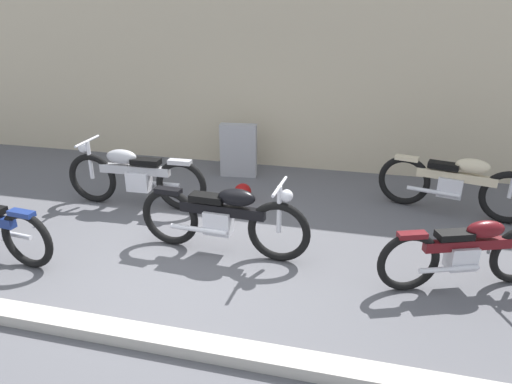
% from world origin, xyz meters
% --- Properties ---
extents(ground_plane, '(40.00, 40.00, 0.00)m').
position_xyz_m(ground_plane, '(0.00, 0.00, 0.00)').
color(ground_plane, '#56565B').
extents(building_wall, '(18.00, 0.30, 3.54)m').
position_xyz_m(building_wall, '(0.00, 4.07, 1.77)').
color(building_wall, beige).
rests_on(building_wall, ground_plane).
extents(curb_strip, '(18.00, 0.24, 0.12)m').
position_xyz_m(curb_strip, '(0.00, -1.27, 0.06)').
color(curb_strip, '#B7B2A8').
rests_on(curb_strip, ground_plane).
extents(stone_marker, '(0.66, 0.26, 0.95)m').
position_xyz_m(stone_marker, '(-0.31, 3.22, 0.48)').
color(stone_marker, '#9E9EA3').
rests_on(stone_marker, ground_plane).
extents(helmet, '(0.28, 0.28, 0.28)m').
position_xyz_m(helmet, '(0.06, 2.14, 0.14)').
color(helmet, maroon).
rests_on(helmet, ground_plane).
extents(motorcycle_black, '(2.19, 0.61, 0.98)m').
position_xyz_m(motorcycle_black, '(0.28, 0.48, 0.47)').
color(motorcycle_black, black).
rests_on(motorcycle_black, ground_plane).
extents(motorcycle_maroon, '(1.86, 0.87, 0.88)m').
position_xyz_m(motorcycle_maroon, '(3.03, 0.40, 0.42)').
color(motorcycle_maroon, black).
rests_on(motorcycle_maroon, ground_plane).
extents(motorcycle_silver, '(2.24, 0.63, 1.01)m').
position_xyz_m(motorcycle_silver, '(-1.47, 1.54, 0.48)').
color(motorcycle_silver, black).
rests_on(motorcycle_silver, ground_plane).
extents(motorcycle_cream, '(2.15, 0.80, 0.99)m').
position_xyz_m(motorcycle_cream, '(3.21, 2.40, 0.48)').
color(motorcycle_cream, black).
rests_on(motorcycle_cream, ground_plane).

